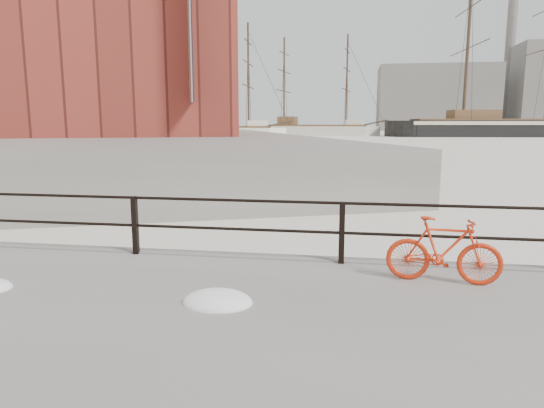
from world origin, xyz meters
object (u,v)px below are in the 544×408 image
at_px(schooner_left, 215,137).
at_px(workboat_near, 137,151).
at_px(bicycle, 444,250).
at_px(schooner_mid, 314,135).
at_px(workboat_far, 121,143).
at_px(barque_black, 544,137).

relative_size(schooner_left, workboat_near, 2.18).
xyz_separation_m(bicycle, workboat_near, (-20.17, 33.90, -0.82)).
distance_m(schooner_mid, workboat_far, 42.74).
height_order(barque_black, schooner_left, barque_black).
bearing_deg(bicycle, schooner_mid, 101.85).
xyz_separation_m(schooner_mid, workboat_far, (-20.11, -37.71, 0.00)).
bearing_deg(barque_black, workboat_near, -141.67).
height_order(schooner_mid, workboat_near, schooner_mid).
bearing_deg(bicycle, barque_black, 75.76).
xyz_separation_m(barque_black, schooner_left, (-54.91, -11.95, 0.00)).
distance_m(schooner_left, workboat_far, 24.56).
bearing_deg(schooner_left, workboat_near, -87.46).
bearing_deg(schooner_left, workboat_far, -103.88).
xyz_separation_m(schooner_left, workboat_near, (3.48, -37.58, 0.00)).
xyz_separation_m(bicycle, schooner_left, (-23.65, 71.48, -0.82)).
distance_m(schooner_mid, schooner_left, 20.53).
bearing_deg(workboat_far, bicycle, -83.20).
bearing_deg(schooner_mid, bicycle, -77.46).
relative_size(workboat_near, workboat_far, 0.93).
bearing_deg(schooner_left, barque_black, 9.53).
relative_size(bicycle, workboat_near, 0.14).
bearing_deg(bicycle, workboat_near, 127.05).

